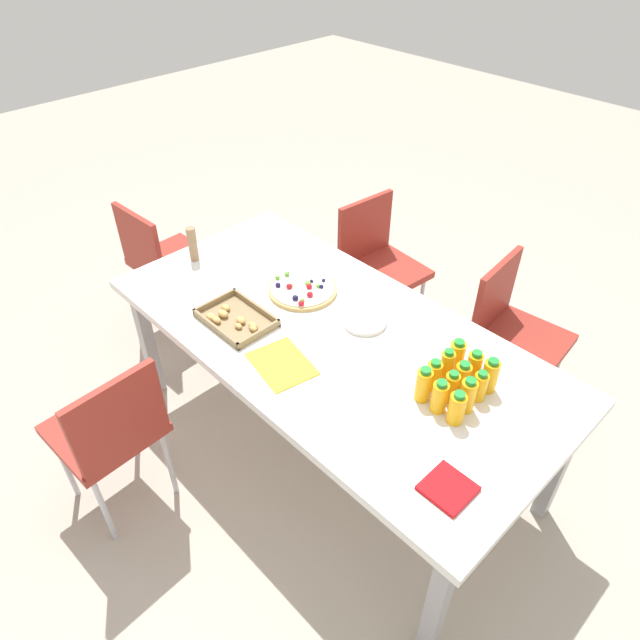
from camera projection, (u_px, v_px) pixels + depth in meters
ground_plane at (330, 443)px, 2.87m from camera, size 12.00×12.00×0.00m
party_table at (331, 344)px, 2.45m from camera, size 2.01×0.99×0.73m
chair_far_right at (111, 429)px, 2.30m from camera, size 0.42×0.42×0.83m
chair_near_right at (377, 259)px, 3.28m from camera, size 0.43×0.43×0.83m
chair_end at (162, 258)px, 3.29m from camera, size 0.42×0.42×0.83m
chair_near_left at (511, 327)px, 2.80m from camera, size 0.44×0.44×0.83m
juice_bottle_0 at (490, 376)px, 2.12m from camera, size 0.06×0.06×0.15m
juice_bottle_1 at (474, 367)px, 2.16m from camera, size 0.06×0.06×0.14m
juice_bottle_2 at (457, 356)px, 2.21m from camera, size 0.06×0.06×0.14m
juice_bottle_3 at (480, 386)px, 2.09m from camera, size 0.05×0.05×0.13m
juice_bottle_4 at (462, 377)px, 2.12m from camera, size 0.06×0.06×0.13m
juice_bottle_5 at (447, 366)px, 2.16m from camera, size 0.05×0.05×0.15m
juice_bottle_6 at (468, 395)px, 2.04m from camera, size 0.06×0.06×0.15m
juice_bottle_7 at (451, 387)px, 2.08m from camera, size 0.05×0.05×0.13m
juice_bottle_8 at (434, 375)px, 2.13m from camera, size 0.06×0.06×0.13m
juice_bottle_9 at (457, 408)px, 2.00m from camera, size 0.06×0.06×0.14m
juice_bottle_10 at (439, 397)px, 2.04m from camera, size 0.06×0.06×0.14m
juice_bottle_11 at (424, 385)px, 2.08m from camera, size 0.06×0.06×0.15m
fruit_pizza at (302, 289)px, 2.64m from camera, size 0.32×0.32×0.05m
snack_tray at (235, 319)px, 2.47m from camera, size 0.32×0.23×0.04m
plate_stack at (364, 321)px, 2.46m from camera, size 0.19×0.19×0.02m
napkin_stack at (448, 488)px, 1.81m from camera, size 0.15×0.15×0.02m
cardboard_tube at (193, 244)px, 2.80m from camera, size 0.04×0.04×0.18m
paper_folder at (281, 364)px, 2.27m from camera, size 0.29×0.25×0.01m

